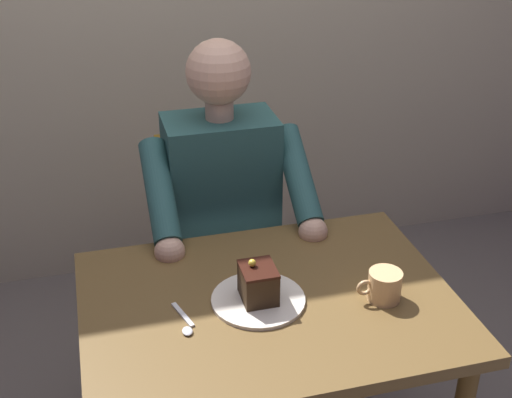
{
  "coord_description": "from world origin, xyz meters",
  "views": [
    {
      "loc": [
        0.41,
        1.41,
        1.82
      ],
      "look_at": [
        0.01,
        -0.1,
        0.99
      ],
      "focal_mm": 47.97,
      "sensor_mm": 36.0,
      "label": 1
    }
  ],
  "objects": [
    {
      "name": "cake_slice",
      "position": [
        0.03,
        0.0,
        0.79
      ],
      "size": [
        0.09,
        0.1,
        0.12
      ],
      "color": "#342414",
      "rests_on": "dessert_plate"
    },
    {
      "name": "seated_person",
      "position": [
        0.0,
        -0.51,
        0.66
      ],
      "size": [
        0.53,
        0.58,
        1.28
      ],
      "color": "#295453",
      "rests_on": "ground"
    },
    {
      "name": "dining_table",
      "position": [
        0.0,
        0.0,
        0.64
      ],
      "size": [
        0.98,
        0.72,
        0.74
      ],
      "color": "brown",
      "rests_on": "ground"
    },
    {
      "name": "coffee_cup",
      "position": [
        -0.29,
        0.07,
        0.78
      ],
      "size": [
        0.12,
        0.09,
        0.08
      ],
      "color": "tan",
      "rests_on": "dining_table"
    },
    {
      "name": "dessert_plate",
      "position": [
        0.03,
        0.0,
        0.74
      ],
      "size": [
        0.25,
        0.25,
        0.01
      ],
      "primitive_type": "cylinder",
      "color": "silver",
      "rests_on": "dining_table"
    },
    {
      "name": "dessert_spoon",
      "position": [
        0.23,
        0.05,
        0.74
      ],
      "size": [
        0.04,
        0.14,
        0.01
      ],
      "color": "silver",
      "rests_on": "dining_table"
    },
    {
      "name": "chair",
      "position": [
        0.0,
        -0.68,
        0.49
      ],
      "size": [
        0.42,
        0.42,
        0.9
      ],
      "color": "brown",
      "rests_on": "ground"
    }
  ]
}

